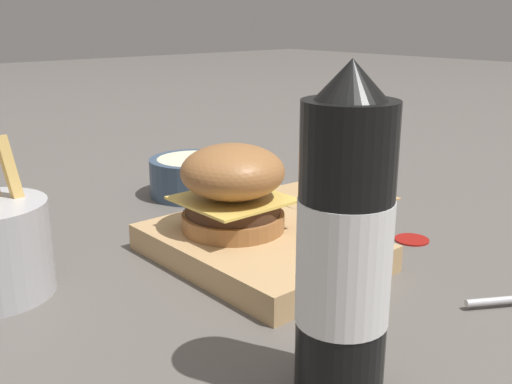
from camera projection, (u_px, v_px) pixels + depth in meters
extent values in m
plane|color=#5B5651|center=(232.00, 247.00, 0.70)|extent=(6.00, 6.00, 0.00)
cube|color=tan|center=(256.00, 248.00, 0.66)|extent=(0.25, 0.18, 0.03)
cylinder|color=#9E6638|center=(233.00, 221.00, 0.67)|extent=(0.12, 0.12, 0.02)
cylinder|color=#422819|center=(233.00, 207.00, 0.67)|extent=(0.11, 0.11, 0.01)
cube|color=#EAC656|center=(233.00, 199.00, 0.67)|extent=(0.11, 0.11, 0.00)
ellipsoid|color=#9E6638|center=(233.00, 172.00, 0.66)|extent=(0.12, 0.12, 0.06)
cylinder|color=black|center=(344.00, 256.00, 0.40)|extent=(0.06, 0.06, 0.21)
cylinder|color=silver|center=(344.00, 262.00, 0.41)|extent=(0.06, 0.06, 0.09)
cone|color=black|center=(352.00, 79.00, 0.37)|extent=(0.05, 0.05, 0.03)
cube|color=#E5B760|center=(14.00, 185.00, 0.58)|extent=(0.03, 0.02, 0.10)
cylinder|color=#384C66|center=(194.00, 176.00, 0.90)|extent=(0.13, 0.13, 0.06)
cylinder|color=beige|center=(193.00, 160.00, 0.89)|extent=(0.11, 0.11, 0.01)
cylinder|color=#9E140F|center=(412.00, 239.00, 0.72)|extent=(0.04, 0.04, 0.00)
cube|color=tan|center=(324.00, 195.00, 0.90)|extent=(0.17, 0.17, 0.00)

